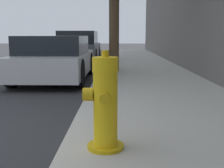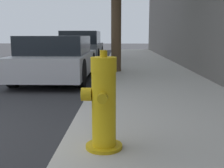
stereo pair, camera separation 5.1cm
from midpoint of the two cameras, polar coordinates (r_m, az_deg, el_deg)
name	(u,v)px [view 1 (the left image)]	position (r m, az deg, el deg)	size (l,w,h in m)	color
sidewalk_slab	(195,145)	(3.28, 16.09, -11.74)	(2.89, 40.00, 0.13)	#B7B2A8
fire_hydrant	(105,104)	(2.77, -1.98, -4.17)	(0.41, 0.41, 0.98)	#C39C11
parked_car_near	(55,58)	(8.01, -11.65, 5.11)	(1.84, 3.85, 1.23)	#B7B7BC
parked_car_mid	(79,47)	(13.18, -6.85, 7.41)	(1.79, 3.89, 1.43)	#4C5156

